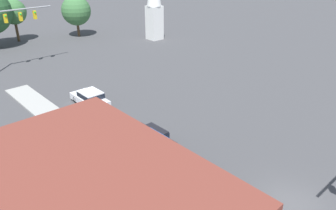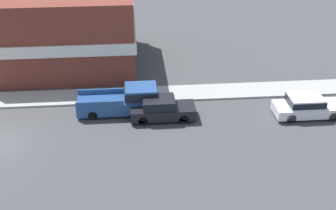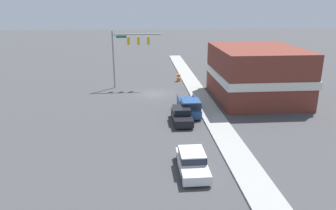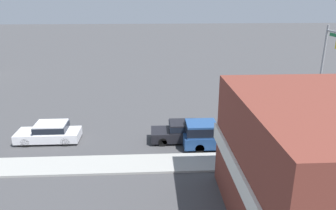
{
  "view_description": "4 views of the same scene",
  "coord_description": "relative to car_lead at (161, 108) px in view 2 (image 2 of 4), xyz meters",
  "views": [
    {
      "loc": [
        -15.9,
        -6.28,
        14.03
      ],
      "look_at": [
        0.67,
        11.88,
        2.3
      ],
      "focal_mm": 35.0,
      "sensor_mm": 36.0,
      "label": 1
    },
    {
      "loc": [
        25.28,
        8.79,
        16.04
      ],
      "look_at": [
        -0.2,
        11.02,
        2.1
      ],
      "focal_mm": 50.0,
      "sensor_mm": 36.0,
      "label": 2
    },
    {
      "loc": [
        1.81,
        41.68,
        11.87
      ],
      "look_at": [
        -0.59,
        13.36,
        2.71
      ],
      "focal_mm": 35.0,
      "sensor_mm": 36.0,
      "label": 3
    },
    {
      "loc": [
        -24.84,
        12.99,
        10.66
      ],
      "look_at": [
        -0.04,
        11.63,
        2.18
      ],
      "focal_mm": 35.0,
      "sensor_mm": 36.0,
      "label": 4
    }
  ],
  "objects": [
    {
      "name": "car_second_ahead",
      "position": [
        0.48,
        9.93,
        -0.02
      ],
      "size": [
        1.93,
        4.67,
        1.48
      ],
      "color": "black",
      "rests_on": "ground"
    },
    {
      "name": "corner_brick_building",
      "position": [
        -10.17,
        -7.5,
        2.38
      ],
      "size": [
        10.23,
        12.13,
        6.38
      ],
      "color": "brown",
      "rests_on": "ground"
    },
    {
      "name": "pickup_truck_parked",
      "position": [
        -1.11,
        -2.31,
        0.14
      ],
      "size": [
        1.98,
        5.67,
        1.91
      ],
      "color": "black",
      "rests_on": "ground"
    },
    {
      "name": "car_lead",
      "position": [
        0.0,
        0.0,
        0.0
      ],
      "size": [
        1.82,
        4.37,
        1.53
      ],
      "color": "black",
      "rests_on": "ground"
    },
    {
      "name": "sidewalk_curb",
      "position": [
        -3.5,
        -10.74,
        -0.72
      ],
      "size": [
        2.4,
        60.0,
        0.14
      ],
      "color": "#9E9E99",
      "rests_on": "ground"
    }
  ]
}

